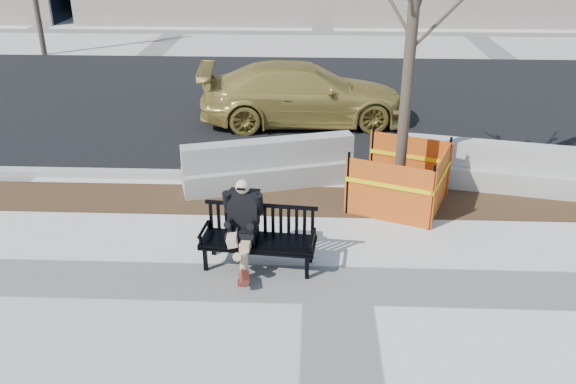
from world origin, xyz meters
name	(u,v)px	position (x,y,z in m)	size (l,w,h in m)	color
ground	(337,285)	(0.00, 0.00, 0.00)	(120.00, 120.00, 0.00)	beige
mulch_strip	(332,202)	(0.00, 2.60, 0.00)	(40.00, 1.20, 0.02)	#47301C
asphalt_street	(327,101)	(0.00, 8.80, 0.00)	(60.00, 10.40, 0.01)	black
curb	(331,177)	(0.00, 3.55, 0.06)	(60.00, 0.25, 0.12)	#9E9B93
bench	(259,266)	(-1.12, 0.44, 0.00)	(1.68, 0.60, 0.90)	black
seated_man	(244,263)	(-1.35, 0.51, 0.00)	(0.56, 0.93, 1.31)	black
tree_fence	(397,204)	(1.13, 2.57, 0.00)	(2.24, 2.24, 5.59)	orange
sedan	(303,122)	(-0.61, 6.97, 0.00)	(2.00, 4.91, 1.42)	#A1893D
jersey_barrier_left	(269,185)	(-1.17, 3.26, 0.00)	(3.18, 0.64, 0.91)	gray
jersey_barrier_right	(487,187)	(2.90, 3.36, 0.00)	(3.11, 0.62, 0.89)	#A7A49C
far_tree_left	(45,54)	(-9.97, 14.10, 0.00)	(2.12, 2.12, 5.71)	#4F3F32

